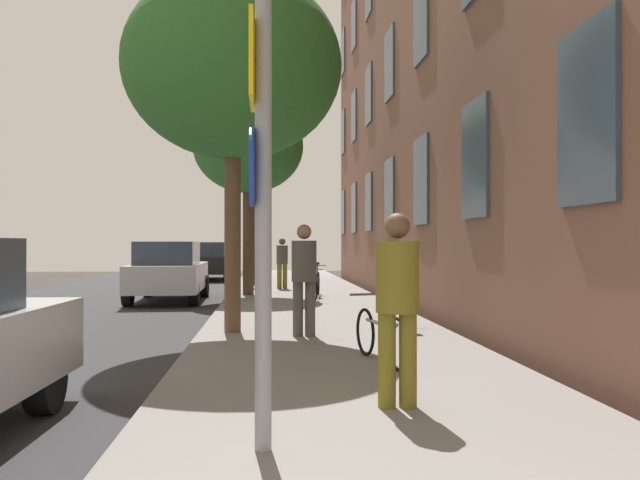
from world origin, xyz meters
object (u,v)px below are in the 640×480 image
at_px(tree_near, 233,67).
at_px(bicycle_2, 312,288).
at_px(bicycle_1, 407,307).
at_px(pedestrian_2, 282,260).
at_px(car_2, 208,260).
at_px(pedestrian_0, 397,296).
at_px(pedestrian_1, 304,272).
at_px(bicycle_3, 318,283).
at_px(traffic_light, 251,213).
at_px(sign_post, 260,179).
at_px(car_1, 169,271).
at_px(tree_far, 248,147).
at_px(bicycle_0, 380,334).

distance_m(tree_near, bicycle_2, 6.60).
bearing_deg(bicycle_1, pedestrian_2, 101.00).
height_order(tree_near, car_2, tree_near).
bearing_deg(pedestrian_0, car_2, 99.49).
height_order(pedestrian_1, pedestrian_2, pedestrian_1).
bearing_deg(bicycle_2, bicycle_3, 81.41).
bearing_deg(pedestrian_0, traffic_light, 95.79).
xyz_separation_m(sign_post, car_1, (-2.61, 13.05, -1.20)).
relative_size(bicycle_2, pedestrian_1, 0.90).
relative_size(sign_post, pedestrian_2, 2.12).
bearing_deg(pedestrian_2, car_1, -135.38).
bearing_deg(tree_near, car_1, 106.75).
bearing_deg(bicycle_2, car_2, 106.51).
xyz_separation_m(tree_far, bicycle_1, (2.94, -7.61, -3.85)).
relative_size(bicycle_0, pedestrian_0, 0.94).
bearing_deg(pedestrian_2, car_2, 112.83).
height_order(tree_far, pedestrian_1, tree_far).
distance_m(traffic_light, pedestrian_0, 17.29).
height_order(sign_post, tree_near, tree_near).
xyz_separation_m(bicycle_1, pedestrian_1, (-1.81, -0.73, 0.64)).
distance_m(bicycle_1, pedestrian_0, 5.37).
height_order(bicycle_0, bicycle_1, bicycle_1).
height_order(bicycle_2, pedestrian_1, pedestrian_1).
distance_m(bicycle_1, pedestrian_2, 10.07).
xyz_separation_m(traffic_light, pedestrian_1, (1.15, -12.68, -1.53)).
xyz_separation_m(sign_post, tree_near, (-0.53, 6.11, 2.46)).
bearing_deg(bicycle_3, bicycle_0, -89.98).
height_order(sign_post, tree_far, tree_far).
xyz_separation_m(tree_near, bicycle_3, (1.95, 6.97, -4.02)).
bearing_deg(sign_post, car_1, 101.33).
xyz_separation_m(bicycle_3, car_2, (-3.93, 10.23, 0.36)).
bearing_deg(tree_far, bicycle_3, -22.50).
bearing_deg(bicycle_2, tree_near, -108.40).
relative_size(tree_far, bicycle_0, 3.42).
distance_m(bicycle_3, pedestrian_1, 7.61).
bearing_deg(car_2, bicycle_0, -78.94).
xyz_separation_m(tree_near, car_2, (-1.98, 17.20, -3.66)).
xyz_separation_m(traffic_light, bicycle_3, (1.95, -5.14, -2.17)).
bearing_deg(bicycle_3, sign_post, -96.23).
bearing_deg(car_1, traffic_light, 68.00).
height_order(bicycle_1, car_1, car_1).
xyz_separation_m(tree_far, car_1, (-2.11, -0.83, -3.50)).
height_order(bicycle_3, pedestrian_1, pedestrian_1).
height_order(bicycle_0, car_2, car_2).
xyz_separation_m(bicycle_3, pedestrian_1, (-0.80, -7.54, 0.64)).
bearing_deg(sign_post, tree_far, 92.08).
relative_size(tree_far, car_2, 1.27).
relative_size(bicycle_0, pedestrian_1, 0.93).
bearing_deg(car_1, pedestrian_1, -66.64).
relative_size(bicycle_0, pedestrian_2, 1.00).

